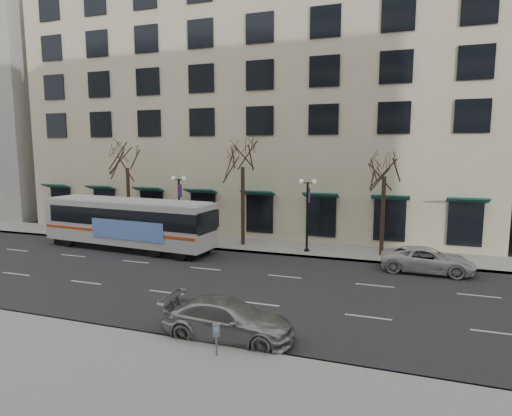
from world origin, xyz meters
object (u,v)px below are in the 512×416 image
at_px(tree_far_mid, 243,154).
at_px(white_pickup, 427,260).
at_px(lamp_post_left, 179,206).
at_px(silver_car, 228,319).
at_px(lamp_post_right, 307,212).
at_px(tree_far_left, 127,156).
at_px(tree_far_right, 385,162).
at_px(pay_station, 216,333).
at_px(city_bus, 129,222).

bearing_deg(tree_far_mid, white_pickup, -12.51).
relative_size(lamp_post_left, silver_car, 1.00).
distance_m(lamp_post_right, silver_car, 14.57).
bearing_deg(white_pickup, tree_far_left, 84.49).
height_order(tree_far_right, white_pickup, tree_far_right).
distance_m(tree_far_left, tree_far_right, 20.00).
bearing_deg(tree_far_left, lamp_post_right, -2.29).
bearing_deg(tree_far_mid, pay_station, -72.30).
distance_m(city_bus, white_pickup, 20.32).
relative_size(tree_far_right, city_bus, 0.59).
xyz_separation_m(city_bus, white_pickup, (20.27, 0.67, -1.26)).
relative_size(tree_far_left, silver_car, 1.61).
xyz_separation_m(lamp_post_left, lamp_post_right, (10.00, 0.00, 0.00)).
relative_size(silver_car, pay_station, 4.51).
relative_size(tree_far_right, pay_station, 7.00).
distance_m(silver_car, white_pickup, 14.40).
xyz_separation_m(lamp_post_left, pay_station, (10.33, -16.12, -1.96)).
height_order(tree_far_left, tree_far_right, tree_far_left).
xyz_separation_m(lamp_post_right, silver_car, (0.05, -14.40, -2.19)).
relative_size(tree_far_left, city_bus, 0.61).
xyz_separation_m(silver_car, pay_station, (0.28, -1.72, 0.23)).
height_order(tree_far_left, lamp_post_left, tree_far_left).
height_order(tree_far_right, lamp_post_left, tree_far_right).
bearing_deg(pay_station, city_bus, 112.28).
relative_size(city_bus, pay_station, 11.85).
bearing_deg(silver_car, lamp_post_left, 34.84).
height_order(lamp_post_right, city_bus, lamp_post_right).
distance_m(tree_far_right, white_pickup, 6.92).
bearing_deg(lamp_post_left, pay_station, -57.35).
bearing_deg(tree_far_left, pay_station, -47.47).
bearing_deg(silver_car, tree_far_mid, 18.57).
bearing_deg(tree_far_right, pay_station, -105.59).
bearing_deg(city_bus, tree_far_right, 16.39).
distance_m(tree_far_right, lamp_post_left, 15.40).
height_order(white_pickup, pay_station, white_pickup).
xyz_separation_m(tree_far_mid, tree_far_right, (10.00, -0.00, -0.48)).
height_order(tree_far_right, pay_station, tree_far_right).
bearing_deg(silver_car, lamp_post_right, 0.13).
height_order(tree_far_right, lamp_post_right, tree_far_right).
xyz_separation_m(lamp_post_right, city_bus, (-12.53, -2.90, -0.95)).
relative_size(lamp_post_left, lamp_post_right, 1.00).
height_order(tree_far_left, pay_station, tree_far_left).
relative_size(lamp_post_left, city_bus, 0.38).
xyz_separation_m(tree_far_right, lamp_post_left, (-14.99, -0.60, -3.48)).
height_order(tree_far_left, silver_car, tree_far_left).
bearing_deg(pay_station, tree_far_left, 110.59).
xyz_separation_m(tree_far_left, lamp_post_right, (15.01, -0.60, -3.75)).
relative_size(lamp_post_left, white_pickup, 0.99).
height_order(tree_far_left, white_pickup, tree_far_left).
relative_size(tree_far_left, lamp_post_right, 1.60).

